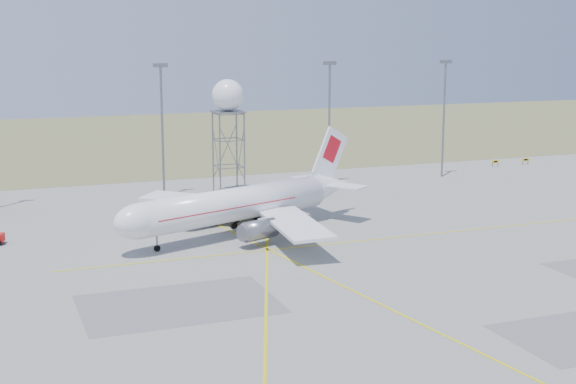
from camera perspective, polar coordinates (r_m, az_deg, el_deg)
name	(u,v)px	position (r m, az deg, el deg)	size (l,w,h in m)	color
ground	(452,330)	(70.18, 11.60, -9.60)	(400.00, 400.00, 0.00)	gray
grass_strip	(138,138)	(199.76, -10.61, 3.77)	(400.00, 120.00, 0.03)	olive
mast_b	(162,119)	(124.36, -8.95, 5.15)	(2.20, 0.50, 20.50)	slate
mast_c	(329,113)	(133.11, 2.96, 5.64)	(2.20, 0.50, 20.50)	slate
mast_d	(444,109)	(143.49, 11.04, 5.84)	(2.20, 0.50, 20.50)	slate
taxi_sign_near	(495,162)	(158.42, 14.53, 2.08)	(1.60, 0.17, 1.20)	black
taxi_sign_far	(526,160)	(162.58, 16.54, 2.20)	(1.60, 0.17, 1.20)	black
airliner_main	(239,205)	(100.05, -3.53, -0.91)	(35.68, 33.52, 12.53)	white
radar_tower	(228,130)	(126.43, -4.27, 4.44)	(4.96, 4.96, 17.97)	slate
fire_truck	(232,207)	(108.56, -4.02, -1.10)	(9.53, 5.15, 3.64)	gold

